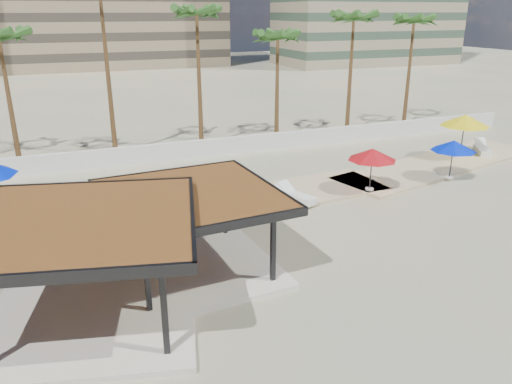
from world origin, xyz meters
The scene contains 17 objects.
ground centered at (0.00, 0.00, 0.00)m, with size 200.00×200.00×0.00m, color tan.
promenade centered at (2.00, 7.67, 0.06)m, with size 44.45×7.97×0.24m.
boundary_wall centered at (0.00, 16.00, 0.60)m, with size 56.00×0.30×1.20m, color silver.
pavilion_central centered at (-2.28, 1.05, 1.89)m, with size 6.65×6.65×3.17m.
pavilion_west centered at (-6.12, -0.70, 2.08)m, with size 8.30×8.30×3.48m.
umbrella_b centered at (-3.72, 5.80, 2.16)m, with size 3.23×3.23×2.31m.
umbrella_c centered at (8.84, 5.80, 2.18)m, with size 3.30×3.30×2.32m.
umbrella_d centered at (14.30, 5.80, 2.11)m, with size 2.84×2.84×2.25m.
umbrella_e centered at (18.24, 9.20, 2.60)m, with size 3.73×3.73×2.82m.
lounger_a centered at (-6.23, 5.85, 0.40)m, with size 1.50×2.49×0.90m.
lounger_b centered at (3.55, 5.84, 0.35)m, with size 1.37×1.99×0.72m.
lounger_c centered at (4.49, 5.85, 0.38)m, with size 1.45×2.25×0.81m.
lounger_d centered at (20.22, 9.24, 0.39)m, with size 1.78×2.32×0.86m.
palm_e centered at (3.00, 18.40, 8.87)m, with size 3.00×3.00×10.09m.
palm_f centered at (9.00, 18.60, 7.33)m, with size 3.00×3.00×8.45m.
palm_g centered at (15.00, 18.20, 8.53)m, with size 3.00×3.00×9.72m.
palm_h centered at (21.00, 18.80, 8.30)m, with size 3.00×3.00×9.48m.
Camera 1 is at (-6.32, -15.56, 9.35)m, focal length 35.00 mm.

